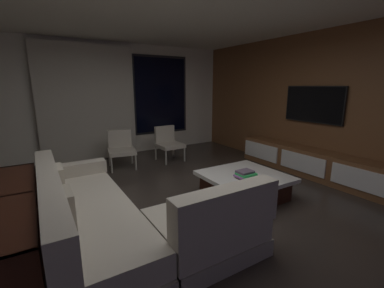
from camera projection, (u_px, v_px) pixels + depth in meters
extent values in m
plane|color=#332B26|center=(188.00, 213.00, 3.51)|extent=(9.20, 9.20, 0.00)
cube|color=silver|center=(111.00, 100.00, 6.26)|extent=(6.60, 0.12, 2.70)
cube|color=black|center=(161.00, 95.00, 6.84)|extent=(1.52, 0.02, 2.02)
cube|color=black|center=(161.00, 95.00, 6.83)|extent=(1.40, 0.03, 1.90)
cube|color=beige|center=(88.00, 104.00, 5.84)|extent=(2.10, 0.12, 2.60)
cube|color=brown|center=(329.00, 105.00, 4.77)|extent=(0.12, 7.80, 2.70)
cube|color=#A49C8C|center=(92.00, 233.00, 2.89)|extent=(0.90, 2.50, 0.18)
cube|color=beige|center=(90.00, 216.00, 2.84)|extent=(0.86, 2.42, 0.24)
cube|color=beige|center=(51.00, 196.00, 2.59)|extent=(0.20, 2.50, 0.40)
cube|color=beige|center=(74.00, 169.00, 3.75)|extent=(0.90, 0.20, 0.18)
cube|color=#A49C8C|center=(204.00, 242.00, 2.72)|extent=(1.10, 0.90, 0.18)
cube|color=beige|center=(204.00, 224.00, 2.67)|extent=(1.07, 0.86, 0.24)
cube|color=beige|center=(227.00, 209.00, 2.31)|extent=(1.10, 0.20, 0.40)
cube|color=beige|center=(59.00, 181.00, 3.12)|extent=(0.10, 0.36, 0.36)
cube|color=#B2A893|center=(68.00, 208.00, 2.41)|extent=(0.10, 0.36, 0.36)
cube|color=#36190F|center=(244.00, 187.00, 4.03)|extent=(1.00, 1.00, 0.30)
cube|color=white|center=(245.00, 176.00, 3.99)|extent=(1.16, 1.16, 0.06)
cube|color=#76BA4D|center=(246.00, 177.00, 3.84)|extent=(0.21, 0.20, 0.02)
cube|color=#8E519A|center=(244.00, 175.00, 3.84)|extent=(0.28, 0.19, 0.02)
cube|color=#34D25D|center=(246.00, 174.00, 3.82)|extent=(0.25, 0.22, 0.03)
cube|color=#635266|center=(245.00, 172.00, 3.82)|extent=(0.23, 0.18, 0.03)
cylinder|color=#B2ADA0|center=(185.00, 154.00, 5.89)|extent=(0.04, 0.04, 0.36)
cylinder|color=#B2ADA0|center=(166.00, 157.00, 5.63)|extent=(0.04, 0.04, 0.36)
cylinder|color=#B2ADA0|center=(174.00, 149.00, 6.29)|extent=(0.04, 0.04, 0.36)
cylinder|color=#B2ADA0|center=(156.00, 152.00, 6.03)|extent=(0.04, 0.04, 0.36)
cube|color=beige|center=(170.00, 145.00, 5.92)|extent=(0.57, 0.58, 0.08)
cube|color=beige|center=(165.00, 134.00, 6.06)|extent=(0.49, 0.10, 0.38)
cylinder|color=#B2ADA0|center=(136.00, 162.00, 5.28)|extent=(0.04, 0.04, 0.36)
cylinder|color=#B2ADA0|center=(111.00, 164.00, 5.10)|extent=(0.04, 0.04, 0.36)
cylinder|color=#B2ADA0|center=(132.00, 156.00, 5.73)|extent=(0.04, 0.04, 0.36)
cylinder|color=#B2ADA0|center=(109.00, 158.00, 5.56)|extent=(0.04, 0.04, 0.36)
cube|color=beige|center=(122.00, 151.00, 5.38)|extent=(0.63, 0.64, 0.08)
cube|color=beige|center=(120.00, 138.00, 5.54)|extent=(0.49, 0.16, 0.38)
cube|color=brown|center=(309.00, 162.00, 4.96)|extent=(0.44, 3.10, 0.52)
cube|color=white|center=(361.00, 180.00, 3.96)|extent=(0.02, 0.93, 0.33)
cube|color=white|center=(302.00, 163.00, 4.83)|extent=(0.02, 0.93, 0.33)
cube|color=white|center=(260.00, 151.00, 5.70)|extent=(0.02, 0.93, 0.33)
cube|color=black|center=(353.00, 184.00, 4.26)|extent=(0.33, 0.68, 0.19)
cube|color=#6E6AC7|center=(370.00, 190.00, 4.05)|extent=(0.03, 0.04, 0.15)
cube|color=#4875BB|center=(365.00, 188.00, 4.10)|extent=(0.03, 0.04, 0.18)
cube|color=#4F8942|center=(360.00, 187.00, 4.17)|extent=(0.03, 0.04, 0.14)
cube|color=#A8514B|center=(356.00, 185.00, 4.23)|extent=(0.03, 0.04, 0.18)
cube|color=#A08ACF|center=(351.00, 184.00, 4.29)|extent=(0.03, 0.04, 0.17)
cube|color=#8BCEC8|center=(346.00, 182.00, 4.35)|extent=(0.03, 0.04, 0.19)
cube|color=#93CF5D|center=(342.00, 181.00, 4.41)|extent=(0.03, 0.04, 0.17)
cube|color=#7D415A|center=(337.00, 180.00, 4.48)|extent=(0.03, 0.04, 0.16)
cube|color=black|center=(314.00, 104.00, 4.93)|extent=(0.04, 1.20, 0.69)
cube|color=black|center=(313.00, 104.00, 4.93)|extent=(0.05, 1.16, 0.65)
cube|color=#36190F|center=(10.00, 197.00, 2.32)|extent=(0.40, 2.10, 0.04)
cube|color=#36190F|center=(19.00, 254.00, 2.45)|extent=(0.38, 2.04, 0.03)
cube|color=#36190F|center=(19.00, 194.00, 3.26)|extent=(0.40, 0.04, 0.74)
cube|color=#36190F|center=(16.00, 232.00, 2.40)|extent=(0.38, 0.03, 0.74)
cube|color=silver|center=(14.00, 283.00, 1.90)|extent=(0.18, 0.04, 0.25)
cube|color=silver|center=(16.00, 266.00, 2.07)|extent=(0.18, 0.04, 0.26)
cube|color=silver|center=(15.00, 253.00, 2.24)|extent=(0.18, 0.04, 0.26)
cube|color=white|center=(18.00, 241.00, 2.42)|extent=(0.18, 0.04, 0.24)
cube|color=silver|center=(18.00, 230.00, 2.59)|extent=(0.18, 0.04, 0.26)
cube|color=silver|center=(20.00, 222.00, 2.78)|extent=(0.18, 0.04, 0.23)
cube|color=silver|center=(19.00, 213.00, 2.94)|extent=(0.18, 0.04, 0.25)
cube|color=silver|center=(20.00, 205.00, 3.12)|extent=(0.18, 0.04, 0.27)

